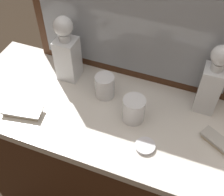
{
  "coord_description": "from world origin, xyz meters",
  "views": [
    {
      "loc": [
        0.25,
        -0.67,
        1.73
      ],
      "look_at": [
        0.0,
        0.0,
        0.94
      ],
      "focal_mm": 46.02,
      "sensor_mm": 36.0,
      "label": 1
    }
  ],
  "objects_px": {
    "crystal_decanter_left": "(210,86)",
    "silver_brush_left": "(22,111)",
    "crystal_tumbler_center": "(134,110)",
    "silver_brush_rear": "(222,145)",
    "crystal_decanter_center": "(67,55)",
    "crystal_tumbler_front": "(105,87)",
    "porcelain_dish": "(145,146)"
  },
  "relations": [
    {
      "from": "crystal_tumbler_center",
      "to": "crystal_decanter_center",
      "type": "bearing_deg",
      "value": 159.03
    },
    {
      "from": "crystal_tumbler_center",
      "to": "crystal_tumbler_front",
      "type": "relative_size",
      "value": 1.03
    },
    {
      "from": "silver_brush_left",
      "to": "porcelain_dish",
      "type": "distance_m",
      "value": 0.49
    },
    {
      "from": "crystal_decanter_center",
      "to": "silver_brush_left",
      "type": "bearing_deg",
      "value": -106.62
    },
    {
      "from": "crystal_tumbler_front",
      "to": "crystal_decanter_left",
      "type": "bearing_deg",
      "value": 11.35
    },
    {
      "from": "crystal_decanter_center",
      "to": "crystal_tumbler_front",
      "type": "distance_m",
      "value": 0.2
    },
    {
      "from": "crystal_tumbler_front",
      "to": "silver_brush_left",
      "type": "relative_size",
      "value": 0.6
    },
    {
      "from": "crystal_decanter_left",
      "to": "silver_brush_left",
      "type": "distance_m",
      "value": 0.72
    },
    {
      "from": "silver_brush_rear",
      "to": "crystal_tumbler_center",
      "type": "bearing_deg",
      "value": 177.94
    },
    {
      "from": "crystal_decanter_left",
      "to": "silver_brush_left",
      "type": "height_order",
      "value": "crystal_decanter_left"
    },
    {
      "from": "silver_brush_rear",
      "to": "silver_brush_left",
      "type": "height_order",
      "value": "same"
    },
    {
      "from": "crystal_decanter_left",
      "to": "crystal_tumbler_center",
      "type": "distance_m",
      "value": 0.3
    },
    {
      "from": "crystal_decanter_left",
      "to": "silver_brush_rear",
      "type": "height_order",
      "value": "crystal_decanter_left"
    },
    {
      "from": "silver_brush_rear",
      "to": "porcelain_dish",
      "type": "distance_m",
      "value": 0.27
    },
    {
      "from": "crystal_decanter_center",
      "to": "porcelain_dish",
      "type": "distance_m",
      "value": 0.49
    },
    {
      "from": "crystal_tumbler_front",
      "to": "silver_brush_rear",
      "type": "bearing_deg",
      "value": -10.36
    },
    {
      "from": "crystal_decanter_center",
      "to": "silver_brush_left",
      "type": "height_order",
      "value": "crystal_decanter_center"
    },
    {
      "from": "crystal_decanter_center",
      "to": "silver_brush_rear",
      "type": "bearing_deg",
      "value": -11.79
    },
    {
      "from": "porcelain_dish",
      "to": "crystal_decanter_left",
      "type": "bearing_deg",
      "value": 58.41
    },
    {
      "from": "crystal_decanter_center",
      "to": "crystal_tumbler_center",
      "type": "relative_size",
      "value": 2.87
    },
    {
      "from": "crystal_tumbler_center",
      "to": "porcelain_dish",
      "type": "height_order",
      "value": "crystal_tumbler_center"
    },
    {
      "from": "crystal_decanter_left",
      "to": "porcelain_dish",
      "type": "xyz_separation_m",
      "value": [
        -0.16,
        -0.26,
        -0.11
      ]
    },
    {
      "from": "silver_brush_rear",
      "to": "silver_brush_left",
      "type": "xyz_separation_m",
      "value": [
        -0.74,
        -0.12,
        0.0
      ]
    },
    {
      "from": "crystal_decanter_center",
      "to": "porcelain_dish",
      "type": "bearing_deg",
      "value": -29.77
    },
    {
      "from": "crystal_tumbler_center",
      "to": "porcelain_dish",
      "type": "bearing_deg",
      "value": -53.37
    },
    {
      "from": "silver_brush_left",
      "to": "porcelain_dish",
      "type": "height_order",
      "value": "silver_brush_left"
    },
    {
      "from": "crystal_tumbler_front",
      "to": "silver_brush_rear",
      "type": "relative_size",
      "value": 0.59
    },
    {
      "from": "crystal_decanter_center",
      "to": "crystal_tumbler_center",
      "type": "height_order",
      "value": "crystal_decanter_center"
    },
    {
      "from": "crystal_tumbler_center",
      "to": "silver_brush_rear",
      "type": "bearing_deg",
      "value": -2.06
    },
    {
      "from": "crystal_decanter_center",
      "to": "silver_brush_rear",
      "type": "distance_m",
      "value": 0.69
    },
    {
      "from": "crystal_tumbler_center",
      "to": "silver_brush_rear",
      "type": "relative_size",
      "value": 0.61
    },
    {
      "from": "crystal_decanter_left",
      "to": "silver_brush_left",
      "type": "bearing_deg",
      "value": -156.27
    }
  ]
}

